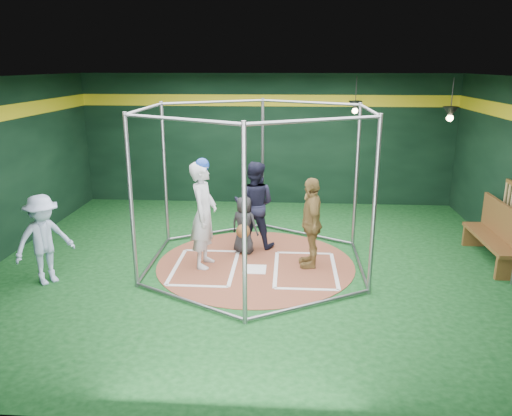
# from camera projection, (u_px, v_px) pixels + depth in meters

# --- Properties ---
(room_shell) EXTENTS (10.10, 9.10, 3.53)m
(room_shell) POSITION_uv_depth(u_px,v_px,m) (256.00, 175.00, 9.17)
(room_shell) COLOR #0C3814
(room_shell) RESTS_ON ground
(clay_disc) EXTENTS (3.80, 3.80, 0.01)m
(clay_disc) POSITION_uv_depth(u_px,v_px,m) (256.00, 264.00, 9.65)
(clay_disc) COLOR brown
(clay_disc) RESTS_ON ground
(home_plate) EXTENTS (0.43, 0.43, 0.01)m
(home_plate) POSITION_uv_depth(u_px,v_px,m) (255.00, 269.00, 9.36)
(home_plate) COLOR white
(home_plate) RESTS_ON clay_disc
(batter_box_left) EXTENTS (1.17, 1.77, 0.01)m
(batter_box_left) POSITION_uv_depth(u_px,v_px,m) (205.00, 267.00, 9.47)
(batter_box_left) COLOR white
(batter_box_left) RESTS_ON clay_disc
(batter_box_right) EXTENTS (1.17, 1.77, 0.01)m
(batter_box_right) POSITION_uv_depth(u_px,v_px,m) (305.00, 270.00, 9.34)
(batter_box_right) COLOR white
(batter_box_right) RESTS_ON clay_disc
(batting_cage) EXTENTS (4.05, 4.67, 3.00)m
(batting_cage) POSITION_uv_depth(u_px,v_px,m) (256.00, 189.00, 9.23)
(batting_cage) COLOR gray
(batting_cage) RESTS_ON ground
(pendant_lamp_near) EXTENTS (0.34, 0.34, 0.90)m
(pendant_lamp_near) POSITION_uv_depth(u_px,v_px,m) (355.00, 106.00, 12.20)
(pendant_lamp_near) COLOR black
(pendant_lamp_near) RESTS_ON room_shell
(pendant_lamp_far) EXTENTS (0.34, 0.34, 0.90)m
(pendant_lamp_far) POSITION_uv_depth(u_px,v_px,m) (450.00, 112.00, 10.55)
(pendant_lamp_far) COLOR black
(pendant_lamp_far) RESTS_ON room_shell
(batter_figure) EXTENTS (0.55, 0.78, 2.08)m
(batter_figure) POSITION_uv_depth(u_px,v_px,m) (204.00, 214.00, 9.29)
(batter_figure) COLOR silver
(batter_figure) RESTS_ON clay_disc
(visitor_leopard) EXTENTS (0.50, 1.04, 1.72)m
(visitor_leopard) POSITION_uv_depth(u_px,v_px,m) (311.00, 222.00, 9.33)
(visitor_leopard) COLOR #AE8C4A
(visitor_leopard) RESTS_ON clay_disc
(catcher_figure) EXTENTS (0.67, 0.67, 1.18)m
(catcher_figure) POSITION_uv_depth(u_px,v_px,m) (244.00, 225.00, 10.05)
(catcher_figure) COLOR black
(catcher_figure) RESTS_ON clay_disc
(umpire) EXTENTS (0.98, 0.82, 1.81)m
(umpire) POSITION_uv_depth(u_px,v_px,m) (254.00, 205.00, 10.34)
(umpire) COLOR black
(umpire) RESTS_ON clay_disc
(bystander_blue) EXTENTS (1.12, 1.17, 1.60)m
(bystander_blue) POSITION_uv_depth(u_px,v_px,m) (44.00, 240.00, 8.62)
(bystander_blue) COLOR #ACBDE3
(bystander_blue) RESTS_ON ground
(dugout_bench) EXTENTS (0.46, 1.98, 1.16)m
(dugout_bench) POSITION_uv_depth(u_px,v_px,m) (497.00, 233.00, 9.62)
(dugout_bench) COLOR brown
(dugout_bench) RESTS_ON ground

